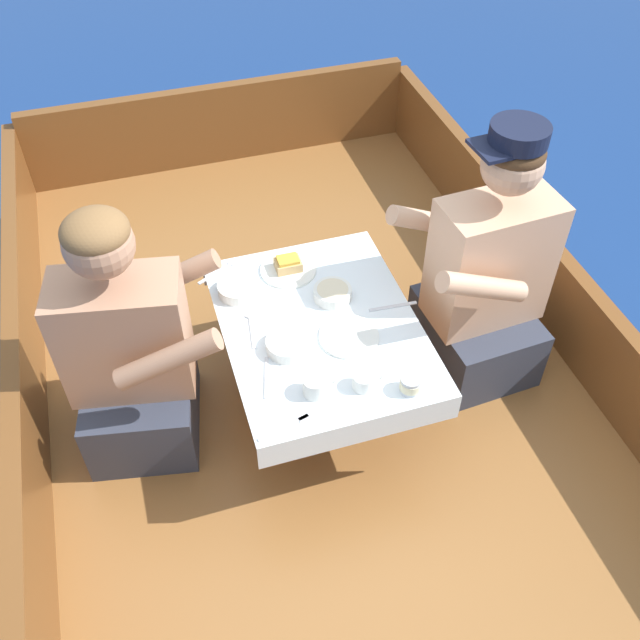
{
  "coord_description": "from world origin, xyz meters",
  "views": [
    {
      "loc": [
        -0.5,
        -1.54,
        2.39
      ],
      "look_at": [
        0.0,
        0.06,
        0.7
      ],
      "focal_mm": 40.0,
      "sensor_mm": 36.0,
      "label": 1
    }
  ],
  "objects_px": {
    "person_starboard": "(485,281)",
    "sandwich": "(288,264)",
    "coffee_cup_starboard": "(315,386)",
    "tin_can": "(411,384)",
    "person_port": "(132,355)",
    "coffee_cup_port": "(364,381)"
  },
  "relations": [
    {
      "from": "coffee_cup_port",
      "to": "coffee_cup_starboard",
      "type": "relative_size",
      "value": 0.95
    },
    {
      "from": "coffee_cup_starboard",
      "to": "tin_can",
      "type": "xyz_separation_m",
      "value": [
        0.28,
        -0.08,
        -0.01
      ]
    },
    {
      "from": "person_starboard",
      "to": "sandwich",
      "type": "xyz_separation_m",
      "value": [
        -0.65,
        0.27,
        0.02
      ]
    },
    {
      "from": "person_port",
      "to": "coffee_cup_starboard",
      "type": "xyz_separation_m",
      "value": [
        0.52,
        -0.35,
        0.06
      ]
    },
    {
      "from": "sandwich",
      "to": "coffee_cup_starboard",
      "type": "height_order",
      "value": "coffee_cup_starboard"
    },
    {
      "from": "person_port",
      "to": "sandwich",
      "type": "xyz_separation_m",
      "value": [
        0.59,
        0.22,
        0.06
      ]
    },
    {
      "from": "person_starboard",
      "to": "tin_can",
      "type": "xyz_separation_m",
      "value": [
        -0.44,
        -0.38,
        0.02
      ]
    },
    {
      "from": "sandwich",
      "to": "coffee_cup_starboard",
      "type": "distance_m",
      "value": 0.57
    },
    {
      "from": "coffee_cup_starboard",
      "to": "coffee_cup_port",
      "type": "bearing_deg",
      "value": -8.28
    },
    {
      "from": "person_starboard",
      "to": "coffee_cup_port",
      "type": "height_order",
      "value": "person_starboard"
    },
    {
      "from": "person_starboard",
      "to": "sandwich",
      "type": "height_order",
      "value": "person_starboard"
    },
    {
      "from": "person_starboard",
      "to": "sandwich",
      "type": "bearing_deg",
      "value": -26.44
    },
    {
      "from": "tin_can",
      "to": "coffee_cup_port",
      "type": "bearing_deg",
      "value": 156.6
    },
    {
      "from": "person_port",
      "to": "tin_can",
      "type": "distance_m",
      "value": 0.91
    },
    {
      "from": "person_port",
      "to": "coffee_cup_starboard",
      "type": "height_order",
      "value": "person_port"
    },
    {
      "from": "sandwich",
      "to": "coffee_cup_starboard",
      "type": "bearing_deg",
      "value": -97.23
    },
    {
      "from": "sandwich",
      "to": "coffee_cup_port",
      "type": "height_order",
      "value": "sandwich"
    },
    {
      "from": "person_port",
      "to": "person_starboard",
      "type": "xyz_separation_m",
      "value": [
        1.25,
        -0.05,
        0.03
      ]
    },
    {
      "from": "person_port",
      "to": "sandwich",
      "type": "distance_m",
      "value": 0.64
    },
    {
      "from": "person_starboard",
      "to": "sandwich",
      "type": "distance_m",
      "value": 0.71
    },
    {
      "from": "coffee_cup_starboard",
      "to": "tin_can",
      "type": "height_order",
      "value": "coffee_cup_starboard"
    },
    {
      "from": "person_starboard",
      "to": "tin_can",
      "type": "bearing_deg",
      "value": 36.48
    }
  ]
}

